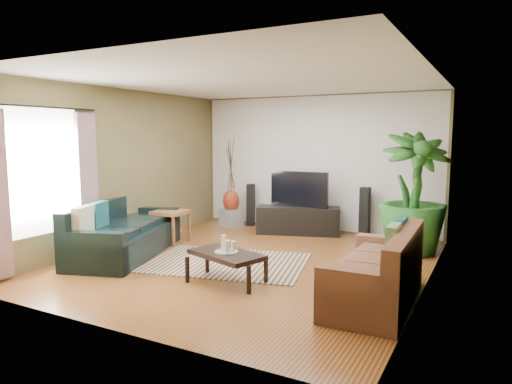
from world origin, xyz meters
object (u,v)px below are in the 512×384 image
Objects in this scene: tv_stand at (298,220)px; potted_plant at (414,193)px; sofa_left at (126,229)px; coffee_table at (227,267)px; sofa_right at (375,266)px; speaker_left at (251,205)px; side_table at (171,226)px; pedestal at (231,218)px; vase at (231,201)px; speaker_right at (365,212)px; television at (299,189)px.

potted_plant is (2.19, -0.44, 0.72)m from tv_stand.
sofa_left reaches higher than coffee_table.
sofa_left is 1.27× the size of sofa_right.
coffee_table is 3.81m from speaker_left.
potted_plant is 3.41× the size of side_table.
pedestal is at bearing -150.03° from speaker_left.
speaker_left is 3.52m from potted_plant.
pedestal is (-3.69, 0.41, -0.80)m from potted_plant.
pedestal is 0.78× the size of vase.
tv_stand is at bearing 44.73° from side_table.
potted_plant is (0.97, -0.74, 0.51)m from speaker_right.
speaker_right is (-0.97, 3.28, 0.05)m from sofa_right.
side_table reaches higher than pedestal.
pedestal is at bearing -130.04° from sofa_right.
tv_stand is 1.51m from pedestal.
television reaches higher than tv_stand.
television reaches higher than sofa_right.
speaker_left reaches higher than tv_stand.
tv_stand is 1.53m from vase.
pedestal is (-1.51, -0.02, -0.08)m from tv_stand.
potted_plant is at bearing 18.12° from side_table.
television is 2.53m from side_table.
potted_plant reaches higher than vase.
sofa_right is at bearing -38.68° from pedestal.
coffee_table is 0.85× the size of television.
speaker_right is 2.74m from vase.
pedestal is 0.36m from vase.
speaker_left is 2.37× the size of pedestal.
coffee_table is at bearing -102.00° from tv_stand.
potted_plant reaches higher than tv_stand.
speaker_left is 0.45× the size of potted_plant.
sofa_left is 1.02m from side_table.
sofa_left is 4.03× the size of side_table.
speaker_right is at bearing -18.10° from speaker_left.
speaker_left is 0.93× the size of speaker_right.
tv_stand is at bearing 168.65° from potted_plant.
sofa_left is 3.34m from television.
television is (0.00, 0.02, 0.61)m from tv_stand.
speaker_left is 1.53× the size of side_table.
sofa_right is 3.70m from tv_stand.
potted_plant is at bearing 74.53° from coffee_table.
coffee_table is at bearing -59.94° from vase.
sofa_right is 3.42m from speaker_right.
sofa_right is 4.74m from pedestal.
vase reaches higher than side_table.
potted_plant is 3.74m from vase.
pedestal is 0.65× the size of side_table.
pedestal is at bearing -178.29° from television.
sofa_left is at bearing -173.15° from coffee_table.
sofa_left is 4.87× the size of vase.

